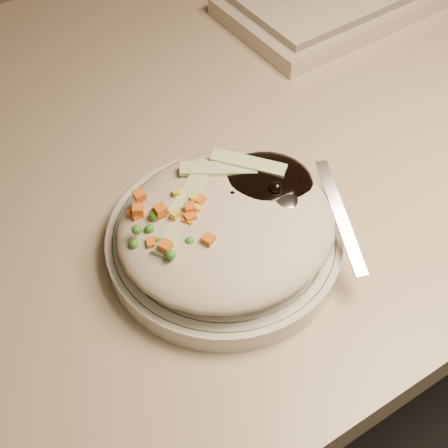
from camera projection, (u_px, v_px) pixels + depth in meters
desk at (208, 236)px, 0.83m from camera, size 1.40×0.70×0.74m
plate at (224, 243)px, 0.56m from camera, size 0.21×0.21×0.02m
plate_rim at (224, 236)px, 0.55m from camera, size 0.20×0.20×0.00m
meal at (229, 218)px, 0.54m from camera, size 0.21×0.19×0.05m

